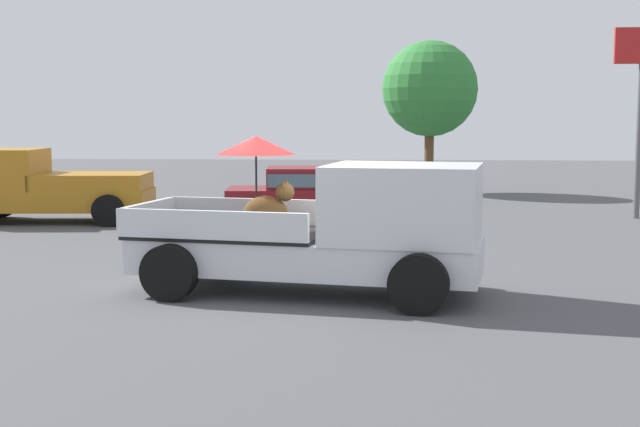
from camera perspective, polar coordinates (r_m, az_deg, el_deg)
The scene contains 5 objects.
ground_plane at distance 12.47m, azimuth -0.82°, elevation -5.36°, with size 80.00×80.00×0.00m, color #4C4C4F.
pickup_truck_main at distance 12.21m, azimuth 1.25°, elevation -1.00°, with size 5.31×2.99×2.29m.
pickup_truck_red at distance 21.94m, azimuth -18.15°, elevation 1.74°, with size 4.91×2.43×1.80m.
parked_sedan_near at distance 21.20m, azimuth -0.54°, elevation 1.55°, with size 4.41×2.21×1.33m.
tree_by_lot at distance 29.46m, azimuth 7.42°, elevation 8.31°, with size 3.27×3.27×5.19m.
Camera 1 is at (0.87, -12.18, 2.55)m, focal length 47.51 mm.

